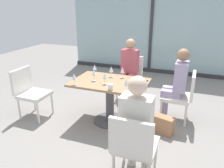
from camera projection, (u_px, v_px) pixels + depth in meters
name	position (u px, v px, depth m)	size (l,w,h in m)	color
ground_plane	(110.00, 121.00, 3.87)	(12.00, 12.00, 0.00)	gray
window_wall_backdrop	(151.00, 30.00, 6.25)	(4.81, 0.10, 2.70)	#99B7BC
dining_table_main	(110.00, 93.00, 3.68)	(1.22, 0.81, 0.73)	#997551
chair_far_right	(182.00, 94.00, 3.73)	(0.50, 0.46, 0.87)	silver
chair_front_right	(134.00, 144.00, 2.40)	(0.46, 0.50, 0.87)	silver
chair_near_window	(130.00, 74.00, 4.74)	(0.46, 0.51, 0.87)	silver
chair_side_end	(29.00, 90.00, 3.89)	(0.50, 0.46, 0.87)	silver
person_far_right	(177.00, 82.00, 3.69)	(0.39, 0.34, 1.26)	#9E93B7
person_front_right	(137.00, 123.00, 2.42)	(0.34, 0.39, 1.26)	silver
person_near_window	(129.00, 66.00, 4.57)	(0.34, 0.39, 1.26)	#B24C56
wine_glass_0	(105.00, 76.00, 3.45)	(0.07, 0.07, 0.18)	silver
wine_glass_1	(94.00, 73.00, 3.60)	(0.07, 0.07, 0.18)	silver
wine_glass_2	(111.00, 69.00, 3.79)	(0.07, 0.07, 0.18)	silver
wine_glass_3	(74.00, 77.00, 3.43)	(0.07, 0.07, 0.18)	silver
wine_glass_4	(122.00, 70.00, 3.75)	(0.07, 0.07, 0.18)	silver
wine_glass_5	(126.00, 82.00, 3.18)	(0.07, 0.07, 0.18)	silver
wine_glass_6	(95.00, 67.00, 3.92)	(0.07, 0.07, 0.18)	silver
coffee_cup	(110.00, 87.00, 3.25)	(0.08, 0.08, 0.09)	white
cell_phone_on_table	(145.00, 81.00, 3.60)	(0.07, 0.14, 0.01)	black
handbag_0	(164.00, 125.00, 3.47)	(0.30, 0.16, 0.28)	#A3704C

